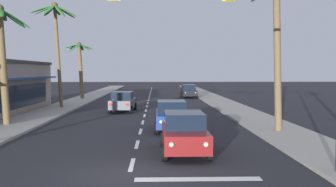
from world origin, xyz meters
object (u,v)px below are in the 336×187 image
traffic_signal_mast (235,9)px  palm_left_second (1,44)px  palm_right_second (277,26)px  sedan_oncoming_far (123,101)px  sedan_lead_at_stop_bar (184,132)px  sedan_parked_nearest_kerb (189,91)px  palm_left_third (56,30)px  palm_left_farthest (80,61)px  sedan_third_in_queue (172,115)px

traffic_signal_mast → palm_left_second: bearing=135.6°
palm_right_second → sedan_oncoming_far: bearing=129.3°
sedan_lead_at_stop_bar → palm_right_second: 8.91m
traffic_signal_mast → sedan_parked_nearest_kerb: 37.19m
traffic_signal_mast → sedan_parked_nearest_kerb: bearing=87.4°
traffic_signal_mast → palm_left_second: size_ratio=1.47×
sedan_parked_nearest_kerb → palm_left_third: (-13.15, -13.91, 6.26)m
palm_left_third → sedan_lead_at_stop_bar: bearing=-62.2°
palm_left_farthest → palm_left_second: bearing=-90.9°
sedan_parked_nearest_kerb → palm_right_second: size_ratio=0.53×
sedan_lead_at_stop_bar → palm_right_second: palm_right_second is taller
palm_left_second → palm_left_third: 11.52m
sedan_parked_nearest_kerb → palm_right_second: 28.67m
sedan_parked_nearest_kerb → palm_right_second: (2.40, -28.13, 4.96)m
sedan_oncoming_far → palm_left_second: 11.58m
palm_right_second → palm_left_third: bearing=137.6°
traffic_signal_mast → sedan_third_in_queue: traffic_signal_mast is taller
sedan_lead_at_stop_bar → sedan_parked_nearest_kerb: bearing=84.8°
sedan_lead_at_stop_bar → sedan_oncoming_far: same height
palm_left_second → palm_left_farthest: size_ratio=1.09×
palm_left_farthest → sedan_parked_nearest_kerb: bearing=11.1°
sedan_third_in_queue → sedan_oncoming_far: bearing=109.6°
traffic_signal_mast → sedan_lead_at_stop_bar: bearing=109.7°
traffic_signal_mast → sedan_third_in_queue: 10.99m
sedan_oncoming_far → sedan_parked_nearest_kerb: same height
traffic_signal_mast → sedan_oncoming_far: traffic_signal_mast is taller
palm_left_second → palm_right_second: 16.27m
sedan_parked_nearest_kerb → traffic_signal_mast: bearing=-92.6°
sedan_third_in_queue → palm_left_farthest: size_ratio=0.65×
sedan_parked_nearest_kerb → palm_left_third: bearing=-133.4°
sedan_lead_at_stop_bar → palm_right_second: (5.41, 5.05, 4.96)m
traffic_signal_mast → sedan_oncoming_far: 21.34m
palm_left_second → palm_right_second: palm_right_second is taller
traffic_signal_mast → palm_left_farthest: (-11.55, 34.29, -0.71)m
palm_left_second → palm_left_farthest: palm_left_second is taller
sedan_lead_at_stop_bar → sedan_parked_nearest_kerb: size_ratio=0.99×
palm_left_third → palm_right_second: bearing=-42.4°
palm_left_third → palm_right_second: palm_left_third is taller
traffic_signal_mast → palm_left_farthest: bearing=108.6°
sedan_lead_at_stop_bar → sedan_oncoming_far: bearing=103.5°
sedan_oncoming_far → palm_left_third: size_ratio=0.47×
traffic_signal_mast → palm_left_third: (-11.46, 22.97, 1.77)m
palm_left_third → sedan_oncoming_far: bearing=-24.2°
sedan_parked_nearest_kerb → sedan_oncoming_far: bearing=-112.6°
traffic_signal_mast → sedan_oncoming_far: size_ratio=2.42×
palm_left_farthest → sedan_lead_at_stop_bar: bearing=-71.5°
sedan_oncoming_far → palm_left_third: (-6.20, 2.79, 6.26)m
sedan_oncoming_far → palm_left_third: 9.24m
sedan_oncoming_far → palm_left_second: size_ratio=0.61×
sedan_oncoming_far → palm_left_farthest: (-6.29, 14.11, 3.79)m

